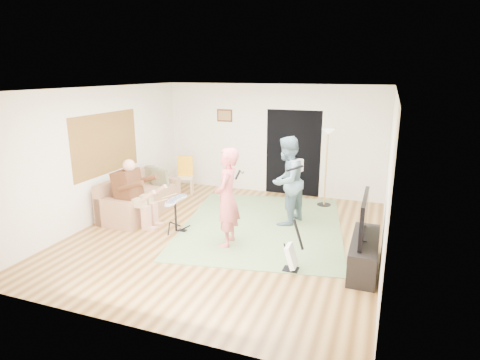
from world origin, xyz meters
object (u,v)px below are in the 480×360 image
(dining_chair, at_px, (186,181))
(television, at_px, (364,217))
(sofa, at_px, (138,200))
(tv_cabinet, at_px, (364,254))
(torchiere_lamp, at_px, (327,154))
(singer, at_px, (227,198))
(drum_kit, at_px, (176,216))
(guitarist, at_px, (287,181))
(guitar_spare, at_px, (292,256))

(dining_chair, height_order, television, television)
(sofa, relative_size, tv_cabinet, 1.45)
(torchiere_lamp, height_order, dining_chair, torchiere_lamp)
(torchiere_lamp, relative_size, television, 1.54)
(singer, xyz_separation_m, tv_cabinet, (2.33, -0.11, -0.62))
(tv_cabinet, height_order, television, television)
(drum_kit, bearing_deg, torchiere_lamp, 45.77)
(torchiere_lamp, bearing_deg, sofa, -153.48)
(drum_kit, height_order, singer, singer)
(torchiere_lamp, distance_m, dining_chair, 3.54)
(guitarist, bearing_deg, sofa, -65.57)
(drum_kit, relative_size, singer, 0.38)
(sofa, distance_m, drum_kit, 1.45)
(television, bearing_deg, sofa, 168.02)
(drum_kit, bearing_deg, guitarist, 30.85)
(tv_cabinet, distance_m, television, 0.60)
(guitar_spare, bearing_deg, torchiere_lamp, 90.24)
(tv_cabinet, bearing_deg, singer, 177.36)
(television, bearing_deg, singer, 177.31)
(torchiere_lamp, relative_size, tv_cabinet, 1.26)
(guitar_spare, bearing_deg, tv_cabinet, 23.75)
(guitar_spare, xyz_separation_m, tv_cabinet, (1.04, 0.46, 0.01))
(guitarist, distance_m, guitar_spare, 2.12)
(drum_kit, bearing_deg, television, -5.90)
(guitarist, bearing_deg, television, 62.49)
(drum_kit, height_order, television, television)
(singer, relative_size, dining_chair, 1.88)
(drum_kit, relative_size, television, 0.58)
(guitar_spare, relative_size, torchiere_lamp, 0.49)
(drum_kit, distance_m, torchiere_lamp, 3.63)
(singer, xyz_separation_m, torchiere_lamp, (1.28, 2.77, 0.33))
(guitar_spare, relative_size, television, 0.75)
(sofa, relative_size, dining_chair, 2.19)
(drum_kit, distance_m, guitar_spare, 2.60)
(sofa, distance_m, guitarist, 3.27)
(singer, xyz_separation_m, television, (2.28, -0.11, -0.02))
(drum_kit, xyz_separation_m, guitarist, (1.88, 1.13, 0.60))
(television, bearing_deg, tv_cabinet, -0.00)
(tv_cabinet, bearing_deg, guitar_spare, -156.25)
(singer, bearing_deg, drum_kit, -109.21)
(sofa, bearing_deg, tv_cabinet, -11.86)
(drum_kit, distance_m, tv_cabinet, 3.52)
(drum_kit, xyz_separation_m, singer, (1.17, -0.25, 0.58))
(torchiere_lamp, xyz_separation_m, dining_chair, (-3.42, -0.25, -0.88))
(guitar_spare, bearing_deg, singer, 156.50)
(singer, height_order, dining_chair, singer)
(singer, relative_size, guitar_spare, 2.04)
(guitarist, xyz_separation_m, tv_cabinet, (1.62, -1.48, -0.64))
(singer, height_order, guitar_spare, singer)
(drum_kit, bearing_deg, dining_chair, 113.19)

